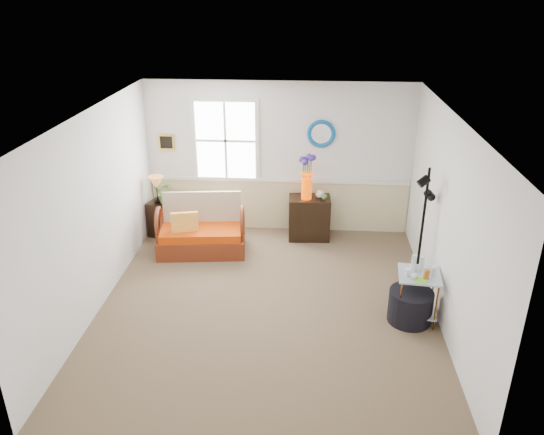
# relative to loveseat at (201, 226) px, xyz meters

# --- Properties ---
(floor) EXTENTS (4.50, 5.00, 0.01)m
(floor) POSITION_rel_loveseat_xyz_m (1.19, -1.52, -0.45)
(floor) COLOR brown
(floor) RESTS_ON ground
(ceiling) EXTENTS (4.50, 5.00, 0.01)m
(ceiling) POSITION_rel_loveseat_xyz_m (1.19, -1.52, 2.15)
(ceiling) COLOR white
(ceiling) RESTS_ON walls
(walls) EXTENTS (4.51, 5.01, 2.60)m
(walls) POSITION_rel_loveseat_xyz_m (1.19, -1.52, 0.85)
(walls) COLOR silver
(walls) RESTS_ON floor
(wainscot) EXTENTS (4.46, 0.02, 0.90)m
(wainscot) POSITION_rel_loveseat_xyz_m (1.19, 0.96, -0.00)
(wainscot) COLOR #CABF8D
(wainscot) RESTS_ON walls
(chair_rail) EXTENTS (4.46, 0.04, 0.06)m
(chair_rail) POSITION_rel_loveseat_xyz_m (1.19, 0.95, 0.47)
(chair_rail) COLOR white
(chair_rail) RESTS_ON walls
(window) EXTENTS (1.14, 0.06, 1.44)m
(window) POSITION_rel_loveseat_xyz_m (0.29, 0.95, 1.15)
(window) COLOR white
(window) RESTS_ON walls
(picture) EXTENTS (0.28, 0.03, 0.28)m
(picture) POSITION_rel_loveseat_xyz_m (-0.73, 0.96, 1.10)
(picture) COLOR gold
(picture) RESTS_ON walls
(mirror) EXTENTS (0.47, 0.07, 0.47)m
(mirror) POSITION_rel_loveseat_xyz_m (1.89, 0.96, 1.30)
(mirror) COLOR #176A9E
(mirror) RESTS_ON walls
(loveseat) EXTENTS (1.47, 0.93, 0.91)m
(loveseat) POSITION_rel_loveseat_xyz_m (0.00, 0.00, 0.00)
(loveseat) COLOR maroon
(loveseat) RESTS_ON floor
(throw_pillow) EXTENTS (0.44, 0.20, 0.43)m
(throw_pillow) POSITION_rel_loveseat_xyz_m (-0.23, -0.14, 0.06)
(throw_pillow) COLOR #D45E0C
(throw_pillow) RESTS_ON loveseat
(lamp_stand) EXTENTS (0.43, 0.43, 0.62)m
(lamp_stand) POSITION_rel_loveseat_xyz_m (-0.82, 0.55, -0.14)
(lamp_stand) COLOR black
(lamp_stand) RESTS_ON floor
(table_lamp) EXTENTS (0.29, 0.29, 0.47)m
(table_lamp) POSITION_rel_loveseat_xyz_m (-0.83, 0.51, 0.40)
(table_lamp) COLOR #D17F38
(table_lamp) RESTS_ON lamp_stand
(potted_plant) EXTENTS (0.37, 0.41, 0.30)m
(potted_plant) POSITION_rel_loveseat_xyz_m (-0.69, 0.51, 0.32)
(potted_plant) COLOR #476C2F
(potted_plant) RESTS_ON lamp_stand
(cabinet) EXTENTS (0.71, 0.48, 0.74)m
(cabinet) POSITION_rel_loveseat_xyz_m (1.73, 0.63, -0.08)
(cabinet) COLOR black
(cabinet) RESTS_ON floor
(flower_vase) EXTENTS (0.27, 0.27, 0.76)m
(flower_vase) POSITION_rel_loveseat_xyz_m (1.68, 0.58, 0.66)
(flower_vase) COLOR #DA4000
(flower_vase) RESTS_ON cabinet
(side_table) EXTENTS (0.58, 0.58, 0.66)m
(side_table) POSITION_rel_loveseat_xyz_m (3.14, -1.69, -0.12)
(side_table) COLOR #A46B29
(side_table) RESTS_ON floor
(tabletop_items) EXTENTS (0.48, 0.48, 0.22)m
(tabletop_items) POSITION_rel_loveseat_xyz_m (3.13, -1.72, 0.32)
(tabletop_items) COLOR silver
(tabletop_items) RESTS_ON side_table
(floor_lamp) EXTENTS (0.34, 0.34, 1.84)m
(floor_lamp) POSITION_rel_loveseat_xyz_m (3.27, -0.99, 0.47)
(floor_lamp) COLOR black
(floor_lamp) RESTS_ON floor
(ottoman) EXTENTS (0.66, 0.66, 0.43)m
(ottoman) POSITION_rel_loveseat_xyz_m (3.06, -1.74, -0.24)
(ottoman) COLOR black
(ottoman) RESTS_ON floor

